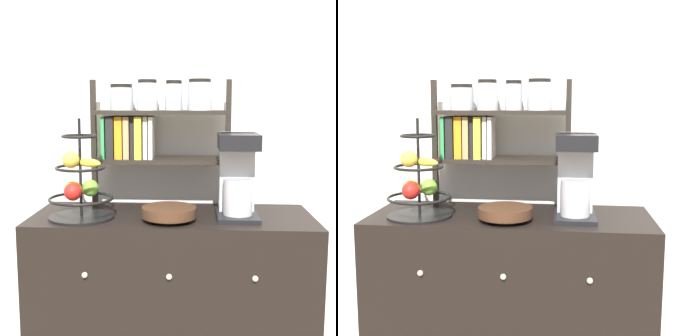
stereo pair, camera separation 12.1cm
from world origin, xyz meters
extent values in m
cube|color=silver|center=(0.00, 0.51, 1.30)|extent=(7.00, 0.05, 2.60)
cube|color=black|center=(0.00, 0.23, 0.42)|extent=(1.19, 0.47, 0.85)
sphere|color=#B2AD8C|center=(-0.33, -0.01, 0.66)|extent=(0.02, 0.02, 0.02)
sphere|color=#B2AD8C|center=(0.00, -0.01, 0.66)|extent=(0.02, 0.02, 0.02)
sphere|color=#B2AD8C|center=(0.33, -0.01, 0.66)|extent=(0.02, 0.02, 0.02)
cube|color=black|center=(0.27, 0.20, 0.85)|extent=(0.17, 0.25, 0.02)
cube|color=#B7B7BC|center=(0.27, 0.27, 1.03)|extent=(0.15, 0.10, 0.33)
cylinder|color=#B7B7BC|center=(0.27, 0.18, 0.94)|extent=(0.12, 0.12, 0.15)
cube|color=black|center=(0.27, 0.19, 1.16)|extent=(0.16, 0.20, 0.06)
cylinder|color=black|center=(-0.37, 0.15, 0.85)|extent=(0.27, 0.27, 0.01)
cylinder|color=black|center=(-0.37, 0.15, 1.06)|extent=(0.01, 0.01, 0.40)
torus|color=black|center=(-0.37, 0.15, 0.93)|extent=(0.27, 0.27, 0.01)
torus|color=black|center=(-0.37, 0.15, 1.06)|extent=(0.21, 0.21, 0.01)
torus|color=black|center=(-0.37, 0.15, 1.19)|extent=(0.15, 0.15, 0.01)
sphere|color=red|center=(-0.40, 0.11, 0.96)|extent=(0.07, 0.07, 0.07)
sphere|color=#6BAD33|center=(-0.34, 0.20, 0.96)|extent=(0.07, 0.07, 0.07)
sphere|color=orange|center=(-0.40, 0.13, 0.97)|extent=(0.08, 0.08, 0.08)
ellipsoid|color=yellow|center=(-0.34, 0.15, 1.08)|extent=(0.15, 0.11, 0.04)
sphere|color=gold|center=(-0.41, 0.14, 1.09)|extent=(0.07, 0.07, 0.07)
cylinder|color=#422819|center=(-0.01, 0.13, 0.85)|extent=(0.12, 0.12, 0.02)
cylinder|color=#422819|center=(-0.01, 0.13, 0.88)|extent=(0.22, 0.22, 0.04)
cube|color=black|center=(-0.36, 0.37, 1.13)|extent=(0.02, 0.02, 0.58)
cube|color=black|center=(0.24, 0.37, 1.13)|extent=(0.02, 0.02, 0.58)
cube|color=black|center=(-0.06, 0.37, 1.06)|extent=(0.58, 0.20, 0.02)
cube|color=black|center=(-0.06, 0.37, 1.28)|extent=(0.58, 0.20, 0.02)
cube|color=#2D8C47|center=(-0.31, 0.37, 1.17)|extent=(0.02, 0.16, 0.19)
cube|color=black|center=(-0.28, 0.37, 1.17)|extent=(0.03, 0.16, 0.19)
cube|color=orange|center=(-0.24, 0.37, 1.17)|extent=(0.03, 0.14, 0.19)
cube|color=tan|center=(-0.21, 0.37, 1.17)|extent=(0.03, 0.15, 0.19)
cube|color=black|center=(-0.18, 0.37, 1.17)|extent=(0.02, 0.12, 0.19)
cube|color=yellow|center=(-0.15, 0.37, 1.17)|extent=(0.03, 0.16, 0.19)
cube|color=white|center=(-0.12, 0.37, 1.17)|extent=(0.02, 0.13, 0.19)
cube|color=white|center=(-0.10, 0.37, 1.17)|extent=(0.02, 0.14, 0.19)
cylinder|color=#ADB2B7|center=(-0.23, 0.37, 1.34)|extent=(0.11, 0.11, 0.10)
cylinder|color=black|center=(-0.23, 0.37, 1.39)|extent=(0.10, 0.10, 0.02)
cylinder|color=silver|center=(-0.12, 0.37, 1.35)|extent=(0.09, 0.09, 0.12)
cylinder|color=black|center=(-0.12, 0.37, 1.41)|extent=(0.08, 0.08, 0.02)
cylinder|color=#ADB2B7|center=(0.00, 0.37, 1.34)|extent=(0.08, 0.08, 0.12)
cylinder|color=black|center=(0.00, 0.37, 1.41)|extent=(0.07, 0.07, 0.02)
cylinder|color=silver|center=(0.11, 0.37, 1.35)|extent=(0.11, 0.11, 0.12)
cylinder|color=black|center=(0.11, 0.37, 1.42)|extent=(0.10, 0.10, 0.02)
camera|label=1|loc=(0.09, -1.72, 1.33)|focal=50.00mm
camera|label=2|loc=(0.22, -1.71, 1.33)|focal=50.00mm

